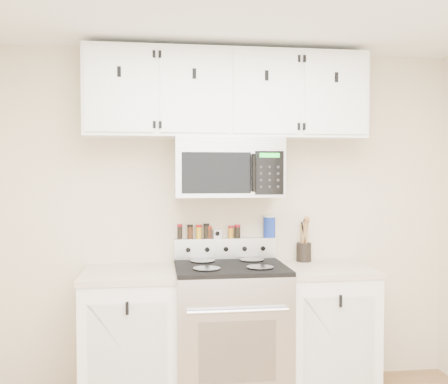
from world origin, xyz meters
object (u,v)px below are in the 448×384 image
Objects in this scene: range at (230,331)px; microwave at (228,167)px; salt_canister at (269,226)px; utensil_crock at (304,251)px.

microwave is (0.00, 0.13, 1.14)m from range.
range is at bearing -140.30° from salt_canister.
microwave is 0.87m from utensil_crock.
utensil_crock is (0.60, 0.10, -0.63)m from microwave.
utensil_crock is 1.96× the size of salt_canister.
microwave is 2.32× the size of utensil_crock.
microwave is at bearing -170.04° from utensil_crock.
utensil_crock is at bearing 21.21° from range.
utensil_crock is at bearing 9.96° from microwave.
salt_canister is (0.34, 0.16, -0.45)m from microwave.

